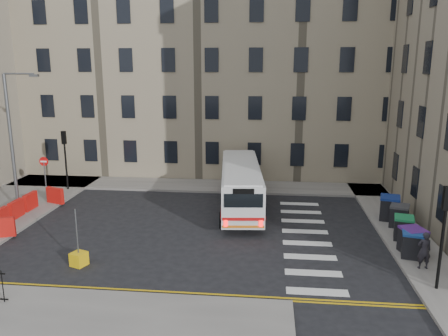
% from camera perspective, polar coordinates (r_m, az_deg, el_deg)
% --- Properties ---
extents(ground, '(120.00, 120.00, 0.00)m').
position_cam_1_polar(ground, '(23.42, 0.69, -8.28)').
color(ground, black).
rests_on(ground, ground).
extents(pavement_north, '(36.00, 3.20, 0.15)m').
position_cam_1_polar(pavement_north, '(32.48, -8.48, -2.14)').
color(pavement_north, slate).
rests_on(pavement_north, ground).
extents(pavement_east, '(2.40, 26.00, 0.15)m').
position_cam_1_polar(pavement_east, '(27.96, 20.28, -5.36)').
color(pavement_east, slate).
rests_on(pavement_east, ground).
extents(terrace_north, '(38.30, 10.80, 17.20)m').
position_cam_1_polar(terrace_north, '(38.29, -7.80, 13.12)').
color(terrace_north, gray).
rests_on(terrace_north, ground).
extents(traffic_light_east, '(0.28, 0.22, 4.10)m').
position_cam_1_polar(traffic_light_east, '(18.40, 26.83, -6.32)').
color(traffic_light_east, black).
rests_on(traffic_light_east, pavement_east).
extents(traffic_light_nw, '(0.28, 0.22, 4.10)m').
position_cam_1_polar(traffic_light_nw, '(32.01, -20.07, 2.11)').
color(traffic_light_nw, black).
rests_on(traffic_light_nw, pavement_west).
extents(streetlamp, '(0.50, 0.22, 8.14)m').
position_cam_1_polar(streetlamp, '(28.38, -26.05, 3.26)').
color(streetlamp, '#595B5E').
rests_on(streetlamp, pavement_west).
extents(no_entry_north, '(0.60, 0.08, 3.00)m').
position_cam_1_polar(no_entry_north, '(30.65, -22.40, -0.07)').
color(no_entry_north, '#595B5E').
rests_on(no_entry_north, pavement_west).
extents(roadworks_barriers, '(1.66, 6.26, 1.00)m').
position_cam_1_polar(roadworks_barriers, '(27.34, -24.84, -4.92)').
color(roadworks_barriers, red).
rests_on(roadworks_barriers, pavement_west).
extents(bus, '(3.21, 10.03, 2.67)m').
position_cam_1_polar(bus, '(26.73, 2.19, -2.07)').
color(bus, silver).
rests_on(bus, ground).
extents(wheelie_bin_a, '(1.17, 1.27, 1.18)m').
position_cam_1_polar(wheelie_bin_a, '(21.71, 23.39, -9.07)').
color(wheelie_bin_a, black).
rests_on(wheelie_bin_a, pavement_east).
extents(wheelie_bin_b, '(1.22, 1.31, 1.20)m').
position_cam_1_polar(wheelie_bin_b, '(22.04, 23.40, -8.71)').
color(wheelie_bin_b, black).
rests_on(wheelie_bin_b, pavement_east).
extents(wheelie_bin_c, '(1.14, 1.24, 1.15)m').
position_cam_1_polar(wheelie_bin_c, '(23.64, 22.39, -7.22)').
color(wheelie_bin_c, black).
rests_on(wheelie_bin_c, pavement_east).
extents(wheelie_bin_d, '(1.26, 1.34, 1.18)m').
position_cam_1_polar(wheelie_bin_d, '(25.35, 21.91, -5.78)').
color(wheelie_bin_d, black).
rests_on(wheelie_bin_d, pavement_east).
extents(wheelie_bin_e, '(1.31, 1.42, 1.32)m').
position_cam_1_polar(wheelie_bin_e, '(26.28, 20.80, -4.87)').
color(wheelie_bin_e, black).
rests_on(wheelie_bin_e, pavement_east).
extents(pedestrian, '(0.63, 0.45, 1.63)m').
position_cam_1_polar(pedestrian, '(20.59, 24.67, -9.74)').
color(pedestrian, black).
rests_on(pedestrian, pavement_east).
extents(bollard_yellow, '(0.77, 0.77, 0.60)m').
position_cam_1_polar(bollard_yellow, '(20.59, -18.41, -11.20)').
color(bollard_yellow, yellow).
rests_on(bollard_yellow, ground).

